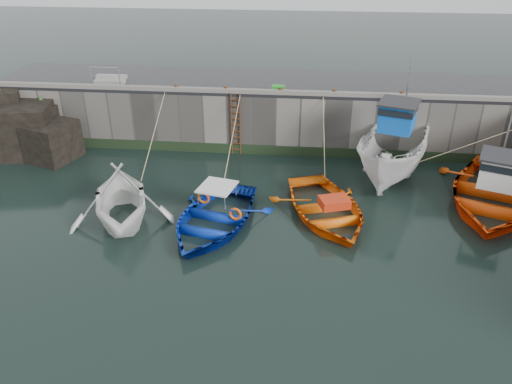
# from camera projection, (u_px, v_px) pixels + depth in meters

# --- Properties ---
(ground) EXTENTS (120.00, 120.00, 0.00)m
(ground) POSITION_uv_depth(u_px,v_px,m) (255.00, 273.00, 16.92)
(ground) COLOR black
(ground) RESTS_ON ground
(quay_back) EXTENTS (30.00, 5.00, 3.00)m
(quay_back) POSITION_uv_depth(u_px,v_px,m) (278.00, 111.00, 27.19)
(quay_back) COLOR slate
(quay_back) RESTS_ON ground
(road_back) EXTENTS (30.00, 5.00, 0.16)m
(road_back) POSITION_uv_depth(u_px,v_px,m) (279.00, 82.00, 26.44)
(road_back) COLOR black
(road_back) RESTS_ON quay_back
(kerb_back) EXTENTS (30.00, 0.30, 0.20)m
(kerb_back) POSITION_uv_depth(u_px,v_px,m) (276.00, 92.00, 24.30)
(kerb_back) COLOR slate
(kerb_back) RESTS_ON road_back
(algae_back) EXTENTS (30.00, 0.08, 0.50)m
(algae_back) POSITION_uv_depth(u_px,v_px,m) (275.00, 150.00, 25.55)
(algae_back) COLOR black
(algae_back) RESTS_ON ground
(rock_outcrop) EXTENTS (5.85, 4.24, 3.41)m
(rock_outcrop) POSITION_uv_depth(u_px,v_px,m) (22.00, 128.00, 25.49)
(rock_outcrop) COLOR black
(rock_outcrop) RESTS_ON ground
(ladder) EXTENTS (0.51, 0.08, 3.20)m
(ladder) POSITION_uv_depth(u_px,v_px,m) (236.00, 125.00, 25.06)
(ladder) COLOR #3F1E0F
(ladder) RESTS_ON ground
(boat_near_white) EXTENTS (5.83, 6.25, 2.67)m
(boat_near_white) POSITION_uv_depth(u_px,v_px,m) (123.00, 220.00, 19.97)
(boat_near_white) COLOR white
(boat_near_white) RESTS_ON ground
(boat_near_white_rope) EXTENTS (0.04, 5.28, 3.10)m
(boat_near_white_rope) POSITION_uv_depth(u_px,v_px,m) (157.00, 169.00, 24.19)
(boat_near_white_rope) COLOR tan
(boat_near_white_rope) RESTS_ON ground
(boat_near_blue) EXTENTS (5.19, 6.40, 1.17)m
(boat_near_blue) POSITION_uv_depth(u_px,v_px,m) (214.00, 225.00, 19.65)
(boat_near_blue) COLOR #0B2EAA
(boat_near_blue) RESTS_ON ground
(boat_near_blue_rope) EXTENTS (0.04, 5.28, 3.10)m
(boat_near_blue_rope) POSITION_uv_depth(u_px,v_px,m) (231.00, 172.00, 23.86)
(boat_near_blue_rope) COLOR tan
(boat_near_blue_rope) RESTS_ON ground
(boat_near_navy) EXTENTS (5.59, 6.59, 1.16)m
(boat_near_navy) POSITION_uv_depth(u_px,v_px,m) (325.00, 215.00, 20.32)
(boat_near_navy) COLOR orange
(boat_near_navy) RESTS_ON ground
(boat_near_navy_rope) EXTENTS (0.04, 4.26, 3.10)m
(boat_near_navy_rope) POSITION_uv_depth(u_px,v_px,m) (324.00, 171.00, 24.00)
(boat_near_navy_rope) COLOR tan
(boat_near_navy_rope) RESTS_ON ground
(boat_far_white) EXTENTS (5.03, 7.87, 5.85)m
(boat_far_white) POSITION_uv_depth(u_px,v_px,m) (394.00, 152.00, 22.99)
(boat_far_white) COLOR silver
(boat_far_white) RESTS_ON ground
(boat_far_orange) EXTENTS (7.54, 8.73, 4.52)m
(boat_far_orange) POSITION_uv_depth(u_px,v_px,m) (493.00, 193.00, 20.95)
(boat_far_orange) COLOR #FF4F0D
(boat_far_orange) RESTS_ON ground
(fish_crate) EXTENTS (0.66, 0.47, 0.31)m
(fish_crate) POSITION_uv_depth(u_px,v_px,m) (278.00, 89.00, 24.59)
(fish_crate) COLOR #1A931C
(fish_crate) RESTS_ON road_back
(railing) EXTENTS (1.60, 1.05, 1.00)m
(railing) POSITION_uv_depth(u_px,v_px,m) (110.00, 79.00, 26.00)
(railing) COLOR #A5A8AD
(railing) RESTS_ON road_back
(bollard_a) EXTENTS (0.18, 0.18, 0.28)m
(bollard_a) POSITION_uv_depth(u_px,v_px,m) (176.00, 88.00, 24.82)
(bollard_a) COLOR #3F1E0F
(bollard_a) RESTS_ON road_back
(bollard_b) EXTENTS (0.18, 0.18, 0.28)m
(bollard_b) POSITION_uv_depth(u_px,v_px,m) (226.00, 89.00, 24.59)
(bollard_b) COLOR #3F1E0F
(bollard_b) RESTS_ON road_back
(bollard_c) EXTENTS (0.18, 0.18, 0.28)m
(bollard_c) POSITION_uv_depth(u_px,v_px,m) (280.00, 91.00, 24.35)
(bollard_c) COLOR #3F1E0F
(bollard_c) RESTS_ON road_back
(bollard_d) EXTENTS (0.18, 0.18, 0.28)m
(bollard_d) POSITION_uv_depth(u_px,v_px,m) (334.00, 92.00, 24.11)
(bollard_d) COLOR #3F1E0F
(bollard_d) RESTS_ON road_back
(bollard_e) EXTENTS (0.18, 0.18, 0.28)m
(bollard_e) POSITION_uv_depth(u_px,v_px,m) (402.00, 94.00, 23.83)
(bollard_e) COLOR #3F1E0F
(bollard_e) RESTS_ON road_back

